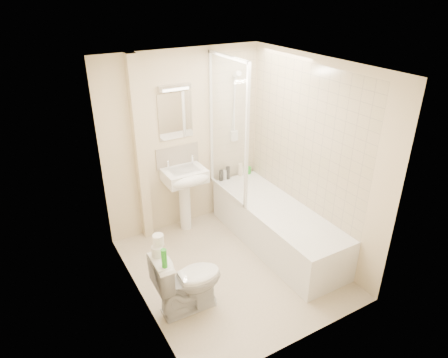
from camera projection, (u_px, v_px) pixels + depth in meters
floor at (232, 268)px, 4.82m from camera, size 2.50×2.50×0.00m
wall_back at (184, 142)px, 5.26m from camera, size 2.20×0.02×2.40m
wall_left at (134, 205)px, 3.80m from camera, size 0.02×2.50×2.40m
wall_right at (311, 159)px, 4.78m from camera, size 0.02×2.50×2.40m
ceiling at (234, 65)px, 3.75m from camera, size 2.20×2.50×0.02m
tile_back at (233, 117)px, 5.48m from camera, size 0.70×0.01×1.75m
tile_right at (305, 138)px, 4.78m from camera, size 0.01×2.10×1.75m
pipe_boxing at (140, 153)px, 4.93m from camera, size 0.12×0.12×2.40m
splashback at (178, 156)px, 5.28m from camera, size 0.60×0.02×0.30m
mirror at (175, 116)px, 5.03m from camera, size 0.46×0.01×0.60m
strip_light at (175, 87)px, 4.85m from camera, size 0.42×0.07×0.07m
bathtub at (276, 225)px, 5.13m from camera, size 0.70×2.10×0.55m
shower_screen at (227, 129)px, 4.97m from camera, size 0.04×0.92×1.80m
shower_fixture at (235, 110)px, 5.39m from camera, size 0.10×0.16×0.99m
pedestal_sink at (186, 183)px, 5.24m from camera, size 0.54×0.49×1.04m
bottle_black_a at (221, 175)px, 5.67m from camera, size 0.06×0.06×0.16m
bottle_white_a at (225, 175)px, 5.70m from camera, size 0.06×0.06×0.14m
bottle_black_b at (228, 173)px, 5.71m from camera, size 0.06×0.06×0.19m
bottle_cream at (240, 170)px, 5.81m from camera, size 0.07×0.07×0.19m
bottle_white_b at (242, 171)px, 5.83m from camera, size 0.05×0.05×0.12m
bottle_green at (249, 170)px, 5.89m from camera, size 0.07×0.07×0.10m
toilet at (188, 280)px, 4.09m from camera, size 0.44×0.73×0.72m
toilet_roll_lower at (157, 251)px, 3.85m from camera, size 0.12×0.12×0.10m
toilet_roll_upper at (158, 240)px, 3.83m from camera, size 0.11×0.11×0.11m
green_bottle at (164, 258)px, 3.67m from camera, size 0.05×0.05×0.20m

